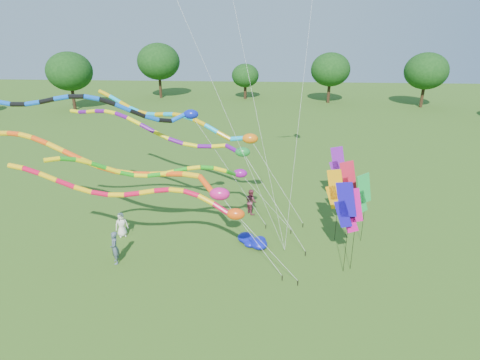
# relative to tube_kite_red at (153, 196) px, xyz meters

# --- Properties ---
(ground) EXTENTS (160.00, 160.00, 0.00)m
(ground) POSITION_rel_tube_kite_red_xyz_m (4.09, -1.68, -4.39)
(ground) COLOR #2B5A18
(ground) RESTS_ON ground
(tree_ring) EXTENTS (119.17, 116.27, 9.70)m
(tree_ring) POSITION_rel_tube_kite_red_xyz_m (10.02, -3.44, 1.09)
(tree_ring) COLOR #382314
(tree_ring) RESTS_ON ground
(tube_kite_red) EXTENTS (13.83, 1.23, 6.46)m
(tube_kite_red) POSITION_rel_tube_kite_red_xyz_m (0.00, 0.00, 0.00)
(tube_kite_red) COLOR black
(tube_kite_red) RESTS_ON ground
(tube_kite_orange) EXTENTS (15.97, 4.00, 7.26)m
(tube_kite_orange) POSITION_rel_tube_kite_red_xyz_m (-1.64, 1.85, 0.73)
(tube_kite_orange) COLOR black
(tube_kite_orange) RESTS_ON ground
(tube_kite_purple) EXTENTS (14.59, 4.81, 8.07)m
(tube_kite_purple) POSITION_rel_tube_kite_red_xyz_m (-0.19, 4.59, 1.93)
(tube_kite_purple) COLOR black
(tube_kite_purple) RESTS_ON ground
(tube_kite_blue) EXTENTS (13.85, 4.30, 9.55)m
(tube_kite_blue) POSITION_rel_tube_kite_red_xyz_m (-2.25, 2.59, 3.69)
(tube_kite_blue) COLOR black
(tube_kite_blue) RESTS_ON ground
(tube_kite_cyan) EXTENTS (14.53, 5.84, 8.23)m
(tube_kite_cyan) POSITION_rel_tube_kite_red_xyz_m (0.20, 8.44, 1.75)
(tube_kite_cyan) COLOR black
(tube_kite_cyan) RESTS_ON ground
(tube_kite_green) EXTENTS (11.77, 5.24, 6.90)m
(tube_kite_green) POSITION_rel_tube_kite_red_xyz_m (0.70, 2.04, 0.61)
(tube_kite_green) COLOR black
(tube_kite_green) RESTS_ON ground
(banner_pole_orange) EXTENTS (1.13, 0.43, 4.52)m
(banner_pole_orange) POSITION_rel_tube_kite_red_xyz_m (9.43, 4.28, -1.13)
(banner_pole_orange) COLOR black
(banner_pole_orange) RESTS_ON ground
(banner_pole_magenta_a) EXTENTS (1.16, 0.17, 4.65)m
(banner_pole_magenta_a) POSITION_rel_tube_kite_red_xyz_m (9.79, 1.12, -1.00)
(banner_pole_magenta_a) COLOR black
(banner_pole_magenta_a) RESTS_ON ground
(banner_pole_violet) EXTENTS (1.16, 0.19, 4.57)m
(banner_pole_violet) POSITION_rel_tube_kite_red_xyz_m (10.25, 8.78, -1.08)
(banner_pole_violet) COLOR black
(banner_pole_violet) RESTS_ON ground
(banner_pole_blue_a) EXTENTS (1.12, 0.48, 5.04)m
(banner_pole_blue_a) POSITION_rel_tube_kite_red_xyz_m (9.39, 0.94, -0.62)
(banner_pole_blue_a) COLOR black
(banner_pole_blue_a) RESTS_ON ground
(banner_pole_red) EXTENTS (1.16, 0.19, 4.87)m
(banner_pole_red) POSITION_rel_tube_kite_red_xyz_m (10.19, 4.80, -0.79)
(banner_pole_red) COLOR black
(banner_pole_red) RESTS_ON ground
(banner_pole_green) EXTENTS (1.09, 0.56, 4.35)m
(banner_pole_green) POSITION_rel_tube_kite_red_xyz_m (11.00, 4.13, -1.29)
(banner_pole_green) COLOR black
(banner_pole_green) RESTS_ON ground
(blue_nylon_heap) EXTENTS (1.43, 1.67, 0.56)m
(blue_nylon_heap) POSITION_rel_tube_kite_red_xyz_m (4.82, 3.25, -4.15)
(blue_nylon_heap) COLOR #0C15A5
(blue_nylon_heap) RESTS_ON ground
(person_a) EXTENTS (0.90, 0.80, 1.55)m
(person_a) POSITION_rel_tube_kite_red_xyz_m (-3.27, 3.76, -3.61)
(person_a) COLOR silver
(person_a) RESTS_ON ground
(person_b) EXTENTS (0.70, 0.81, 1.86)m
(person_b) POSITION_rel_tube_kite_red_xyz_m (-2.58, 0.81, -3.46)
(person_b) COLOR #455361
(person_b) RESTS_ON ground
(person_c) EXTENTS (1.03, 1.08, 1.76)m
(person_c) POSITION_rel_tube_kite_red_xyz_m (4.45, 7.55, -3.51)
(person_c) COLOR maroon
(person_c) RESTS_ON ground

